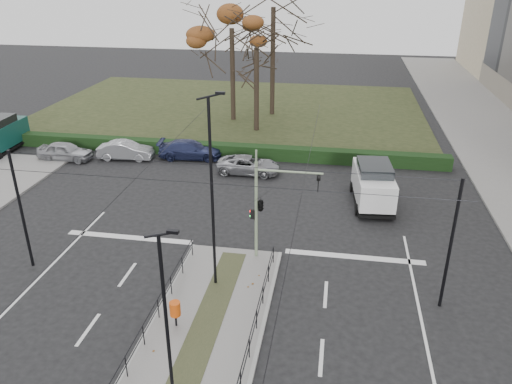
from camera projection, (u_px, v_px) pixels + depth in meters
ground at (213, 311)px, 21.27m from camera, size 140.00×140.00×0.00m
median_island at (197, 350)px, 19.00m from camera, size 4.40×15.00×0.14m
sidewalk_east at (511, 156)px, 38.26m from camera, size 8.00×90.00×0.14m
park at (232, 109)px, 50.87m from camera, size 38.00×26.00×0.10m
hedge at (196, 148)px, 38.66m from camera, size 38.00×1.00×1.00m
median_railing at (195, 333)px, 18.53m from camera, size 4.14×13.24×0.92m
catenary at (219, 223)px, 21.31m from camera, size 20.00×34.00×6.00m
traffic_light at (262, 203)px, 23.82m from camera, size 3.46×1.93×5.04m
litter_bin at (175, 309)px, 19.88m from camera, size 0.44×0.44×1.13m
streetlamp_median_near at (169, 339)px, 14.11m from camera, size 0.60×0.12×7.21m
streetlamp_median_far at (212, 194)px, 21.05m from camera, size 0.74×0.15×8.88m
parked_car_first at (65, 151)px, 37.51m from camera, size 4.10×1.71×1.39m
parked_car_second at (126, 150)px, 37.70m from camera, size 4.27×1.81×1.37m
parked_car_third at (190, 150)px, 37.84m from camera, size 4.95×2.38×1.39m
parked_car_fourth at (249, 165)px, 35.15m from camera, size 4.49×2.18×1.23m
white_van at (373, 183)px, 30.34m from camera, size 2.63×5.21×2.63m
rust_tree at (232, 28)px, 44.02m from camera, size 8.22×8.22×10.89m
bare_tree_center at (273, 15)px, 45.38m from camera, size 8.69×8.69×13.17m
bare_tree_near at (256, 54)px, 41.65m from camera, size 4.85×4.85×9.44m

